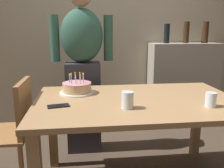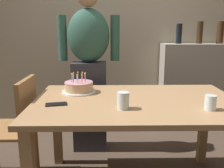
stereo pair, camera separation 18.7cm
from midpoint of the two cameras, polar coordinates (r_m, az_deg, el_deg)
The scene contains 9 objects.
back_wall at distance 3.29m, azimuth -1.60°, elevation 13.66°, with size 5.20×0.10×2.60m, color tan.
dining_table at distance 1.86m, azimuth 2.94°, elevation -6.45°, with size 1.50×0.96×0.74m.
birthday_cake at distance 2.01m, azimuth -10.73°, elevation -0.98°, with size 0.28×0.28×0.16m.
water_glass_near at distance 1.61m, azimuth 0.29°, elevation -3.79°, with size 0.08×0.08×0.11m, color silver.
water_glass_far at distance 1.74m, azimuth 19.03°, elevation -3.49°, with size 0.07×0.07×0.10m, color silver.
cell_phone at distance 1.72m, azimuth -15.35°, elevation -4.95°, with size 0.14×0.07×0.01m, color black.
person_man_bearded at distance 2.48m, azimuth -8.98°, elevation 3.84°, with size 0.61×0.27×1.66m.
dining_chair at distance 2.10m, azimuth -24.39°, elevation -9.00°, with size 0.42×0.42×0.87m.
shelf_cabinet at distance 3.37m, azimuth 14.53°, elevation 0.21°, with size 0.89×0.30×1.33m.
Camera 1 is at (-0.39, -1.72, 1.26)m, focal length 39.64 mm.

